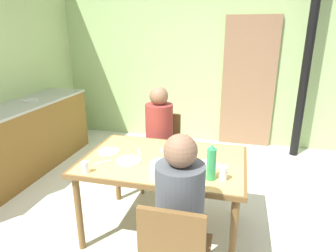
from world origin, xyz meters
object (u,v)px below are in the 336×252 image
(dining_table, at_px, (164,166))
(chair_far_diner, at_px, (162,146))
(kitchen_counter, at_px, (16,142))
(water_bottle_green_far, at_px, (187,154))
(person_far_diner, at_px, (159,127))
(person_near_diner, at_px, (180,201))
(water_bottle_green_near, at_px, (211,163))
(serving_bowl_center, at_px, (161,165))

(dining_table, xyz_separation_m, chair_far_diner, (-0.24, 0.81, -0.16))
(kitchen_counter, relative_size, water_bottle_green_far, 7.89)
(dining_table, bearing_deg, person_far_diner, 109.18)
(person_near_diner, distance_m, water_bottle_green_near, 0.45)
(kitchen_counter, xyz_separation_m, person_far_diner, (1.84, 0.07, 0.33))
(kitchen_counter, height_order, dining_table, kitchen_counter)
(water_bottle_green_far, bearing_deg, water_bottle_green_near, -22.24)
(kitchen_counter, distance_m, dining_table, 2.17)
(person_far_diner, xyz_separation_m, water_bottle_green_far, (0.47, -0.85, 0.09))
(serving_bowl_center, bearing_deg, person_far_diner, 106.84)
(kitchen_counter, distance_m, person_far_diner, 1.87)
(kitchen_counter, height_order, chair_far_diner, kitchen_counter)
(person_near_diner, height_order, person_far_diner, same)
(water_bottle_green_near, bearing_deg, chair_far_diner, 121.80)
(person_far_diner, xyz_separation_m, serving_bowl_center, (0.26, -0.85, -0.03))
(kitchen_counter, bearing_deg, serving_bowl_center, -20.48)
(water_bottle_green_far, bearing_deg, person_near_diner, -84.04)
(kitchen_counter, xyz_separation_m, dining_table, (2.08, -0.61, 0.21))
(person_near_diner, height_order, water_bottle_green_near, person_near_diner)
(dining_table, distance_m, serving_bowl_center, 0.20)
(dining_table, xyz_separation_m, person_near_diner, (0.28, -0.68, 0.12))
(serving_bowl_center, bearing_deg, kitchen_counter, 159.52)
(person_near_diner, relative_size, person_far_diner, 1.00)
(chair_far_diner, bearing_deg, kitchen_counter, 6.35)
(water_bottle_green_far, xyz_separation_m, serving_bowl_center, (-0.21, -0.00, -0.12))
(water_bottle_green_near, bearing_deg, serving_bowl_center, 168.86)
(kitchen_counter, distance_m, water_bottle_green_near, 2.68)
(dining_table, bearing_deg, serving_bowl_center, -82.61)
(water_bottle_green_near, relative_size, serving_bowl_center, 1.63)
(person_near_diner, bearing_deg, dining_table, 112.83)
(chair_far_diner, height_order, water_bottle_green_near, water_bottle_green_near)
(person_near_diner, relative_size, water_bottle_green_near, 2.78)
(dining_table, xyz_separation_m, serving_bowl_center, (0.02, -0.18, 0.10))
(kitchen_counter, relative_size, serving_bowl_center, 14.48)
(dining_table, bearing_deg, water_bottle_green_near, -30.94)
(dining_table, distance_m, water_bottle_green_near, 0.54)
(water_bottle_green_far, bearing_deg, kitchen_counter, 161.24)
(person_far_diner, height_order, serving_bowl_center, person_far_diner)
(dining_table, xyz_separation_m, person_far_diner, (-0.24, 0.68, 0.12))
(chair_far_diner, height_order, person_near_diner, person_near_diner)
(chair_far_diner, xyz_separation_m, water_bottle_green_near, (0.66, -1.07, 0.36))
(chair_far_diner, bearing_deg, serving_bowl_center, 104.62)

